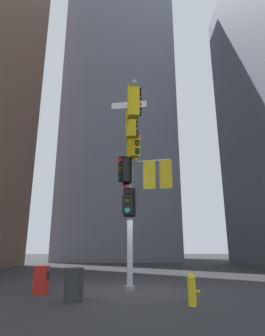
{
  "coord_description": "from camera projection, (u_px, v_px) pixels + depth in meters",
  "views": [
    {
      "loc": [
        0.25,
        -10.94,
        1.49
      ],
      "look_at": [
        0.09,
        0.33,
        4.69
      ],
      "focal_mm": 30.04,
      "sensor_mm": 36.0,
      "label": 1
    }
  ],
  "objects": [
    {
      "name": "fire_hydrant",
      "position": [
        192.0,
        289.0,
        7.53
      ],
      "size": [
        0.33,
        0.23,
        0.82
      ],
      "color": "yellow",
      "rests_on": "ground"
    },
    {
      "name": "building_mid_block",
      "position": [
        121.0,
        135.0,
        39.24
      ],
      "size": [
        13.71,
        13.71,
        33.28
      ],
      "primitive_type": "cube",
      "color": "slate",
      "rests_on": "ground"
    },
    {
      "name": "signal_pole_assembly",
      "position": [
        136.0,
        165.0,
        10.85
      ],
      "size": [
        2.41,
        3.47,
        7.91
      ],
      "color": "#B2B2B5",
      "rests_on": "ground"
    },
    {
      "name": "trash_bin",
      "position": [
        74.0,
        285.0,
        8.16
      ],
      "size": [
        0.55,
        0.55,
        0.92
      ],
      "primitive_type": "cylinder",
      "color": "#2D2D2D",
      "rests_on": "ground"
    },
    {
      "name": "newspaper_box",
      "position": [
        41.0,
        280.0,
        9.39
      ],
      "size": [
        0.45,
        0.36,
        0.89
      ],
      "color": "red",
      "rests_on": "ground"
    },
    {
      "name": "ground",
      "position": [
        130.0,
        291.0,
        10.12
      ],
      "size": [
        120.0,
        120.0,
        0.0
      ],
      "primitive_type": "plane",
      "color": "#2D2D30"
    }
  ]
}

